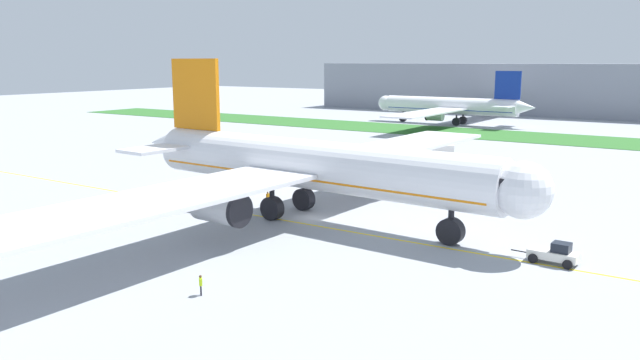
{
  "coord_description": "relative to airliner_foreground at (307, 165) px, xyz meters",
  "views": [
    {
      "loc": [
        40.95,
        -61.13,
        18.9
      ],
      "look_at": [
        -0.98,
        2.99,
        4.18
      ],
      "focal_mm": 34.82,
      "sensor_mm": 36.0,
      "label": 1
    }
  ],
  "objects": [
    {
      "name": "ground_crew_marshaller_front",
      "position": [
        -8.51,
        3.06,
        -5.46
      ],
      "size": [
        0.3,
        0.62,
        1.76
      ],
      "color": "black",
      "rests_on": "ground"
    },
    {
      "name": "ground_crew_wingwalker_port",
      "position": [
        7.09,
        -25.86,
        -5.47
      ],
      "size": [
        0.51,
        0.5,
        1.75
      ],
      "color": "black",
      "rests_on": "ground"
    },
    {
      "name": "traffic_cone_near_nose",
      "position": [
        -22.58,
        -13.34,
        -6.25
      ],
      "size": [
        0.36,
        0.36,
        0.58
      ],
      "color": "#F2590C",
      "rests_on": "ground"
    },
    {
      "name": "grass_median_strip",
      "position": [
        0.67,
        98.34,
        -6.48
      ],
      "size": [
        320.0,
        24.0,
        0.1
      ],
      "primitive_type": "cube",
      "color": "#2D6628",
      "rests_on": "ground"
    },
    {
      "name": "ground_plane",
      "position": [
        0.67,
        0.32,
        -6.53
      ],
      "size": [
        600.0,
        600.0,
        0.0
      ],
      "primitive_type": "plane",
      "color": "#9399A0",
      "rests_on": "ground"
    },
    {
      "name": "terminal_building",
      "position": [
        -32.02,
        168.0,
        2.47
      ],
      "size": [
        134.84,
        20.0,
        18.0
      ],
      "primitive_type": "cube",
      "color": "gray",
      "rests_on": "ground"
    },
    {
      "name": "apron_taxi_line",
      "position": [
        0.67,
        -2.47,
        -6.53
      ],
      "size": [
        280.0,
        0.36,
        0.01
      ],
      "primitive_type": "cube",
      "color": "yellow",
      "rests_on": "ground"
    },
    {
      "name": "pushback_tug",
      "position": [
        29.45,
        -1.52,
        -5.55
      ],
      "size": [
        6.37,
        2.52,
        2.14
      ],
      "color": "white",
      "rests_on": "ground"
    },
    {
      "name": "airliner_foreground",
      "position": [
        0.0,
        0.0,
        0.0
      ],
      "size": [
        57.86,
        91.64,
        19.24
      ],
      "color": "white",
      "rests_on": "ground"
    },
    {
      "name": "service_truck_baggage_loader",
      "position": [
        -4.71,
        54.41,
        -5.1
      ],
      "size": [
        4.89,
        3.74,
        2.55
      ],
      "color": "white",
      "rests_on": "ground"
    },
    {
      "name": "parked_airliner_far_left",
      "position": [
        -27.73,
        118.29,
        -1.05
      ],
      "size": [
        49.92,
        79.19,
        16.15
      ],
      "color": "white",
      "rests_on": "ground"
    }
  ]
}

